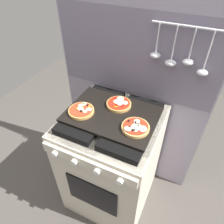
# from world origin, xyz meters

# --- Properties ---
(ground_plane) EXTENTS (4.00, 4.00, 0.00)m
(ground_plane) POSITION_xyz_m (0.00, 0.00, 0.00)
(ground_plane) COLOR #4C4742
(kitchen_backsplash) EXTENTS (1.10, 0.09, 1.55)m
(kitchen_backsplash) POSITION_xyz_m (0.00, 0.33, 0.79)
(kitchen_backsplash) COLOR gray
(kitchen_backsplash) RESTS_ON ground_plane
(stove) EXTENTS (0.60, 0.64, 0.90)m
(stove) POSITION_xyz_m (-0.00, -0.00, 0.45)
(stove) COLOR beige
(stove) RESTS_ON ground_plane
(baking_tray) EXTENTS (0.54, 0.38, 0.02)m
(baking_tray) POSITION_xyz_m (0.00, 0.00, 0.91)
(baking_tray) COLOR black
(baking_tray) RESTS_ON stove
(pizza_left) EXTENTS (0.16, 0.16, 0.03)m
(pizza_left) POSITION_xyz_m (-0.17, -0.07, 0.93)
(pizza_left) COLOR tan
(pizza_left) RESTS_ON baking_tray
(pizza_right) EXTENTS (0.16, 0.16, 0.03)m
(pizza_right) POSITION_xyz_m (0.17, -0.06, 0.93)
(pizza_right) COLOR tan
(pizza_right) RESTS_ON baking_tray
(pizza_center) EXTENTS (0.16, 0.16, 0.03)m
(pizza_center) POSITION_xyz_m (0.01, 0.09, 0.93)
(pizza_center) COLOR tan
(pizza_center) RESTS_ON baking_tray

